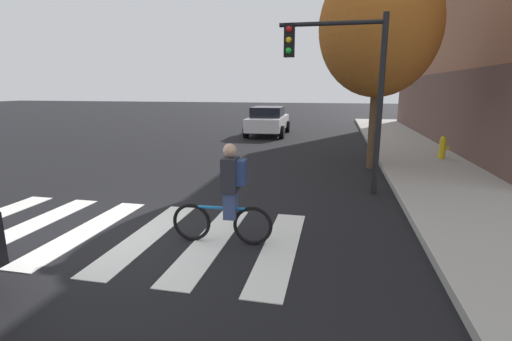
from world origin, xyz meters
TOP-DOWN VIEW (x-y plane):
  - ground_plane at (0.00, 0.00)m, footprint 120.00×120.00m
  - crosswalk_stripes at (0.25, 0.00)m, footprint 6.49×3.21m
  - sedan_mid at (0.35, 14.55)m, footprint 2.19×4.52m
  - cyclist at (2.35, 0.03)m, footprint 1.71×0.37m
  - traffic_light_near at (4.17, 3.62)m, footprint 2.47×0.28m
  - fire_hydrant at (7.68, 8.18)m, footprint 0.33×0.22m
  - street_tree_near at (5.16, 6.72)m, footprint 3.60×3.60m

SIDE VIEW (x-z plane):
  - ground_plane at x=0.00m, z-range 0.00..0.00m
  - crosswalk_stripes at x=0.25m, z-range 0.00..0.01m
  - fire_hydrant at x=7.68m, z-range 0.14..0.92m
  - sedan_mid at x=0.35m, z-range 0.02..1.57m
  - cyclist at x=2.35m, z-range 0.00..1.69m
  - traffic_light_near at x=4.17m, z-range 0.76..4.96m
  - street_tree_near at x=5.16m, z-range 1.12..7.52m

